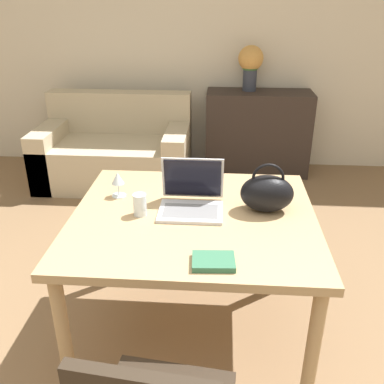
{
  "coord_description": "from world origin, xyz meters",
  "views": [
    {
      "loc": [
        0.27,
        -1.08,
        1.73
      ],
      "look_at": [
        0.14,
        0.71,
        0.88
      ],
      "focal_mm": 40.0,
      "sensor_mm": 36.0,
      "label": 1
    }
  ],
  "objects_px": {
    "laptop": "(192,196)",
    "wine_glass": "(118,180)",
    "couch": "(116,153)",
    "handbag": "(267,193)",
    "drinking_glass": "(140,205)",
    "flower_vase": "(251,63)"
  },
  "relations": [
    {
      "from": "laptop",
      "to": "wine_glass",
      "type": "distance_m",
      "value": 0.4
    },
    {
      "from": "couch",
      "to": "handbag",
      "type": "distance_m",
      "value": 2.44
    },
    {
      "from": "drinking_glass",
      "to": "wine_glass",
      "type": "height_order",
      "value": "wine_glass"
    },
    {
      "from": "couch",
      "to": "handbag",
      "type": "relative_size",
      "value": 5.6
    },
    {
      "from": "drinking_glass",
      "to": "handbag",
      "type": "height_order",
      "value": "handbag"
    },
    {
      "from": "handbag",
      "to": "drinking_glass",
      "type": "bearing_deg",
      "value": -171.68
    },
    {
      "from": "drinking_glass",
      "to": "laptop",
      "type": "bearing_deg",
      "value": 21.49
    },
    {
      "from": "handbag",
      "to": "couch",
      "type": "bearing_deg",
      "value": 121.79
    },
    {
      "from": "drinking_glass",
      "to": "handbag",
      "type": "relative_size",
      "value": 0.42
    },
    {
      "from": "wine_glass",
      "to": "handbag",
      "type": "relative_size",
      "value": 0.52
    },
    {
      "from": "laptop",
      "to": "handbag",
      "type": "height_order",
      "value": "handbag"
    },
    {
      "from": "wine_glass",
      "to": "laptop",
      "type": "bearing_deg",
      "value": -14.19
    },
    {
      "from": "drinking_glass",
      "to": "handbag",
      "type": "bearing_deg",
      "value": 8.32
    },
    {
      "from": "laptop",
      "to": "couch",
      "type": "bearing_deg",
      "value": 113.84
    },
    {
      "from": "laptop",
      "to": "handbag",
      "type": "xyz_separation_m",
      "value": [
        0.36,
        -0.01,
        0.03
      ]
    },
    {
      "from": "couch",
      "to": "laptop",
      "type": "xyz_separation_m",
      "value": [
        0.89,
        -2.01,
        0.54
      ]
    },
    {
      "from": "drinking_glass",
      "to": "wine_glass",
      "type": "distance_m",
      "value": 0.24
    },
    {
      "from": "wine_glass",
      "to": "flower_vase",
      "type": "relative_size",
      "value": 0.31
    },
    {
      "from": "handbag",
      "to": "wine_glass",
      "type": "bearing_deg",
      "value": 172.1
    },
    {
      "from": "handbag",
      "to": "laptop",
      "type": "bearing_deg",
      "value": 179.02
    },
    {
      "from": "laptop",
      "to": "flower_vase",
      "type": "distance_m",
      "value": 2.43
    },
    {
      "from": "couch",
      "to": "wine_glass",
      "type": "distance_m",
      "value": 2.06
    }
  ]
}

